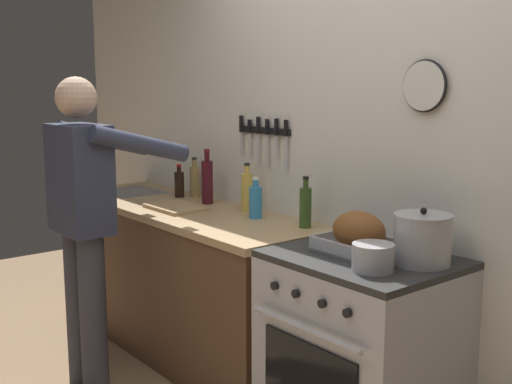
{
  "coord_description": "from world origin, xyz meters",
  "views": [
    {
      "loc": [
        1.99,
        -1.03,
        1.63
      ],
      "look_at": [
        -0.34,
        0.85,
        1.12
      ],
      "focal_mm": 44.94,
      "sensor_mm": 36.0,
      "label": 1
    }
  ],
  "objects_px": {
    "saucepan": "(373,257)",
    "bottle_soy_sauce": "(179,183)",
    "bottle_olive_oil": "(305,206)",
    "stock_pot": "(422,239)",
    "cutting_board": "(176,207)",
    "bottle_wine_red": "(207,181)",
    "bottle_vinegar": "(195,180)",
    "stove": "(361,355)",
    "person_cook": "(85,214)",
    "roasting_pan": "(359,234)",
    "bottle_cooking_oil": "(247,191)",
    "bottle_dish_soap": "(256,201)"
  },
  "relations": [
    {
      "from": "stove",
      "to": "bottle_vinegar",
      "type": "distance_m",
      "value": 1.76
    },
    {
      "from": "stove",
      "to": "bottle_soy_sauce",
      "type": "bearing_deg",
      "value": 174.85
    },
    {
      "from": "stove",
      "to": "bottle_dish_soap",
      "type": "height_order",
      "value": "bottle_dish_soap"
    },
    {
      "from": "person_cook",
      "to": "bottle_soy_sauce",
      "type": "xyz_separation_m",
      "value": [
        -0.37,
        0.81,
        0.04
      ]
    },
    {
      "from": "roasting_pan",
      "to": "cutting_board",
      "type": "height_order",
      "value": "roasting_pan"
    },
    {
      "from": "cutting_board",
      "to": "bottle_cooking_oil",
      "type": "height_order",
      "value": "bottle_cooking_oil"
    },
    {
      "from": "bottle_olive_oil",
      "to": "stock_pot",
      "type": "bearing_deg",
      "value": -6.41
    },
    {
      "from": "roasting_pan",
      "to": "cutting_board",
      "type": "bearing_deg",
      "value": -176.2
    },
    {
      "from": "bottle_cooking_oil",
      "to": "bottle_vinegar",
      "type": "bearing_deg",
      "value": 176.89
    },
    {
      "from": "roasting_pan",
      "to": "stock_pot",
      "type": "height_order",
      "value": "stock_pot"
    },
    {
      "from": "bottle_soy_sauce",
      "to": "bottle_olive_oil",
      "type": "distance_m",
      "value": 1.16
    },
    {
      "from": "bottle_soy_sauce",
      "to": "bottle_cooking_oil",
      "type": "relative_size",
      "value": 0.76
    },
    {
      "from": "stove",
      "to": "bottle_wine_red",
      "type": "bearing_deg",
      "value": 173.29
    },
    {
      "from": "bottle_soy_sauce",
      "to": "bottle_wine_red",
      "type": "xyz_separation_m",
      "value": [
        0.3,
        0.01,
        0.05
      ]
    },
    {
      "from": "bottle_vinegar",
      "to": "bottle_olive_oil",
      "type": "bearing_deg",
      "value": -2.87
    },
    {
      "from": "person_cook",
      "to": "bottle_soy_sauce",
      "type": "relative_size",
      "value": 7.79
    },
    {
      "from": "person_cook",
      "to": "bottle_vinegar",
      "type": "relative_size",
      "value": 6.49
    },
    {
      "from": "cutting_board",
      "to": "bottle_soy_sauce",
      "type": "relative_size",
      "value": 1.69
    },
    {
      "from": "person_cook",
      "to": "roasting_pan",
      "type": "xyz_separation_m",
      "value": [
        1.3,
        0.66,
        0.03
      ]
    },
    {
      "from": "bottle_cooking_oil",
      "to": "roasting_pan",
      "type": "bearing_deg",
      "value": -10.64
    },
    {
      "from": "person_cook",
      "to": "cutting_board",
      "type": "bearing_deg",
      "value": 13.66
    },
    {
      "from": "person_cook",
      "to": "bottle_olive_oil",
      "type": "bearing_deg",
      "value": -33.86
    },
    {
      "from": "saucepan",
      "to": "bottle_vinegar",
      "type": "bearing_deg",
      "value": 168.51
    },
    {
      "from": "stove",
      "to": "roasting_pan",
      "type": "distance_m",
      "value": 0.54
    },
    {
      "from": "roasting_pan",
      "to": "bottle_wine_red",
      "type": "relative_size",
      "value": 1.05
    },
    {
      "from": "bottle_vinegar",
      "to": "stove",
      "type": "bearing_deg",
      "value": -8.12
    },
    {
      "from": "saucepan",
      "to": "bottle_olive_oil",
      "type": "distance_m",
      "value": 0.79
    },
    {
      "from": "cutting_board",
      "to": "bottle_wine_red",
      "type": "bearing_deg",
      "value": 95.72
    },
    {
      "from": "saucepan",
      "to": "bottle_soy_sauce",
      "type": "relative_size",
      "value": 0.78
    },
    {
      "from": "bottle_soy_sauce",
      "to": "bottle_dish_soap",
      "type": "height_order",
      "value": "bottle_dish_soap"
    },
    {
      "from": "roasting_pan",
      "to": "saucepan",
      "type": "relative_size",
      "value": 2.11
    },
    {
      "from": "bottle_soy_sauce",
      "to": "bottle_vinegar",
      "type": "bearing_deg",
      "value": 55.84
    },
    {
      "from": "roasting_pan",
      "to": "bottle_vinegar",
      "type": "xyz_separation_m",
      "value": [
        -1.61,
        0.22,
        0.02
      ]
    },
    {
      "from": "bottle_soy_sauce",
      "to": "bottle_cooking_oil",
      "type": "distance_m",
      "value": 0.65
    },
    {
      "from": "saucepan",
      "to": "bottle_vinegar",
      "type": "height_order",
      "value": "bottle_vinegar"
    },
    {
      "from": "stove",
      "to": "person_cook",
      "type": "relative_size",
      "value": 0.54
    },
    {
      "from": "bottle_dish_soap",
      "to": "bottle_vinegar",
      "type": "height_order",
      "value": "bottle_vinegar"
    },
    {
      "from": "bottle_wine_red",
      "to": "bottle_soy_sauce",
      "type": "bearing_deg",
      "value": -177.8
    },
    {
      "from": "bottle_soy_sauce",
      "to": "bottle_dish_soap",
      "type": "distance_m",
      "value": 0.82
    },
    {
      "from": "stock_pot",
      "to": "bottle_dish_soap",
      "type": "xyz_separation_m",
      "value": [
        -1.12,
        0.03,
        -0.01
      ]
    },
    {
      "from": "bottle_olive_oil",
      "to": "bottle_wine_red",
      "type": "distance_m",
      "value": 0.85
    },
    {
      "from": "saucepan",
      "to": "bottle_wine_red",
      "type": "relative_size",
      "value": 0.5
    },
    {
      "from": "bottle_soy_sauce",
      "to": "bottle_vinegar",
      "type": "height_order",
      "value": "bottle_vinegar"
    },
    {
      "from": "roasting_pan",
      "to": "bottle_olive_oil",
      "type": "height_order",
      "value": "bottle_olive_oil"
    },
    {
      "from": "person_cook",
      "to": "bottle_cooking_oil",
      "type": "relative_size",
      "value": 5.94
    },
    {
      "from": "stove",
      "to": "bottle_soy_sauce",
      "type": "relative_size",
      "value": 4.22
    },
    {
      "from": "cutting_board",
      "to": "bottle_soy_sauce",
      "type": "xyz_separation_m",
      "value": [
        -0.33,
        0.23,
        0.08
      ]
    },
    {
      "from": "bottle_wine_red",
      "to": "cutting_board",
      "type": "bearing_deg",
      "value": -84.28
    },
    {
      "from": "person_cook",
      "to": "bottle_cooking_oil",
      "type": "bearing_deg",
      "value": -8.36
    },
    {
      "from": "bottle_soy_sauce",
      "to": "bottle_dish_soap",
      "type": "xyz_separation_m",
      "value": [
        0.82,
        -0.03,
        0.01
      ]
    }
  ]
}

